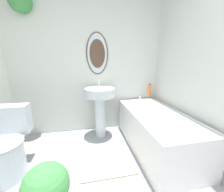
{
  "coord_description": "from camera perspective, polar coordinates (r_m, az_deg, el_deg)",
  "views": [
    {
      "loc": [
        -0.1,
        -0.16,
        1.26
      ],
      "look_at": [
        0.22,
        1.42,
        0.85
      ],
      "focal_mm": 22.0,
      "sensor_mm": 36.0,
      "label": 1
    }
  ],
  "objects": [
    {
      "name": "toilet",
      "position": [
        2.03,
        -37.66,
        -16.79
      ],
      "size": [
        0.43,
        0.6,
        0.75
      ],
      "color": "silver",
      "rests_on": "ground_plane"
    },
    {
      "name": "wall_right",
      "position": [
        1.92,
        36.16,
        9.67
      ],
      "size": [
        0.06,
        2.41,
        2.4
      ],
      "color": "silver",
      "rests_on": "ground_plane"
    },
    {
      "name": "bath_mat",
      "position": [
        1.91,
        -1.63,
        -26.84
      ],
      "size": [
        0.68,
        0.41,
        0.02
      ],
      "color": "#B7A88E",
      "rests_on": "ground_plane"
    },
    {
      "name": "bathtub",
      "position": [
        2.16,
        17.79,
        -13.21
      ],
      "size": [
        0.72,
        1.48,
        0.63
      ],
      "color": "silver",
      "rests_on": "ground_plane"
    },
    {
      "name": "wall_back",
      "position": [
        2.47,
        -10.94,
        14.01
      ],
      "size": [
        2.66,
        0.31,
        2.4
      ],
      "color": "silver",
      "rests_on": "ground_plane"
    },
    {
      "name": "shampoo_bottle",
      "position": [
        2.65,
        15.3,
        2.32
      ],
      "size": [
        0.06,
        0.06,
        0.23
      ],
      "color": "#DB6633",
      "rests_on": "bathtub"
    },
    {
      "name": "potted_plant",
      "position": [
        1.39,
        -25.54,
        -31.71
      ],
      "size": [
        0.36,
        0.36,
        0.51
      ],
      "color": "silver",
      "rests_on": "ground_plane"
    },
    {
      "name": "pedestal_sink",
      "position": [
        2.27,
        -4.98,
        -2.64
      ],
      "size": [
        0.49,
        0.49,
        0.94
      ],
      "color": "silver",
      "rests_on": "ground_plane"
    }
  ]
}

